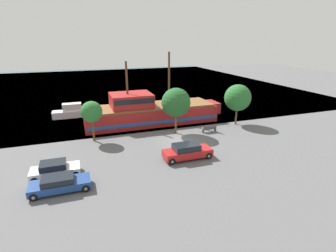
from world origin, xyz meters
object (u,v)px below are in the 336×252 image
Objects in this scene: parked_car_curb_front at (187,151)px; parked_car_curb_mid at (60,183)px; parked_car_curb_rear at (55,169)px; bench_promenade_east at (209,129)px; moored_boat_dockside at (75,112)px; fire_hydrant at (177,147)px; pirate_ship at (149,112)px.

parked_car_curb_front reaches higher than parked_car_curb_mid.
parked_car_curb_mid is at bearing -79.45° from parked_car_curb_rear.
bench_promenade_east is at bearing 17.66° from parked_car_curb_rear.
moored_boat_dockside is 22.42m from parked_car_curb_front.
parked_car_curb_mid is (-11.98, -2.14, -0.13)m from parked_car_curb_front.
moored_boat_dockside is 9.13× the size of fire_hydrant.
fire_hydrant is at bearing 8.09° from parked_car_curb_rear.
parked_car_curb_front is 6.48× the size of fire_hydrant.
parked_car_curb_rear is at bearing -162.34° from bench_promenade_east.
parked_car_curb_mid is (-11.57, -15.21, -0.96)m from pirate_ship.
parked_car_curb_front reaches higher than fire_hydrant.
moored_boat_dockside is at bearing 117.95° from parked_car_curb_front.
pirate_ship is at bearing -33.69° from moored_boat_dockside.
parked_car_curb_rear is at bearing 100.55° from parked_car_curb_mid.
parked_car_curb_mid is at bearing -127.26° from pirate_ship.
parked_car_curb_mid is at bearing -169.87° from parked_car_curb_front.
parked_car_curb_rear is at bearing 177.65° from parked_car_curb_front.
moored_boat_dockside reaches higher than parked_car_curb_mid.
pirate_ship reaches higher than parked_car_curb_mid.
parked_car_curb_front is at bearing -62.05° from moored_boat_dockside.
parked_car_curb_front reaches higher than bench_promenade_east.
parked_car_curb_front is (10.51, -19.81, -0.01)m from moored_boat_dockside.
moored_boat_dockside reaches higher than bench_promenade_east.
fire_hydrant is at bearing 96.76° from parked_car_curb_front.
moored_boat_dockside is at bearing 84.19° from parked_car_curb_rear.
pirate_ship reaches higher than moored_boat_dockside.
parked_car_curb_rear is at bearing -171.91° from fire_hydrant.
parked_car_curb_front is 12.17m from parked_car_curb_mid.
parked_car_curb_rear is (-12.07, -12.56, -0.93)m from pirate_ship.
pirate_ship is at bearing 90.74° from fire_hydrant.
parked_car_curb_front is 1.06× the size of parked_car_curb_mid.
pirate_ship reaches higher than bench_promenade_east.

